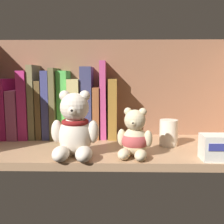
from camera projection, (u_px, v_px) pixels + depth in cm
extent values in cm
cube|color=#A87F5B|center=(112.00, 149.00, 75.43)|extent=(78.04, 30.09, 2.00)
cube|color=brown|center=(113.00, 91.00, 88.77)|extent=(80.44, 1.20, 33.52)
cube|color=#33389A|center=(3.00, 110.00, 86.41)|extent=(2.82, 14.79, 17.65)
cube|color=#A01A5A|center=(10.00, 108.00, 86.27)|extent=(1.88, 14.04, 18.96)
cube|color=#9A466E|center=(19.00, 113.00, 86.46)|extent=(3.08, 14.25, 15.33)
cube|color=#B4286B|center=(28.00, 104.00, 85.98)|extent=(2.75, 13.20, 21.38)
cube|color=olive|center=(36.00, 102.00, 85.81)|extent=(2.02, 12.05, 23.16)
cube|color=brown|center=(43.00, 109.00, 86.10)|extent=(1.74, 11.59, 18.31)
cube|color=#3B3D74|center=(49.00, 104.00, 85.84)|extent=(2.25, 11.84, 21.40)
cube|color=brown|center=(56.00, 103.00, 85.73)|extent=(1.73, 12.79, 22.23)
cube|color=#4DB94B|center=(64.00, 104.00, 85.73)|extent=(3.14, 9.57, 21.42)
cube|color=tan|center=(76.00, 108.00, 85.84)|extent=(3.60, 11.78, 18.84)
cube|color=#373960|center=(87.00, 102.00, 85.50)|extent=(3.54, 10.43, 22.67)
cube|color=brown|center=(97.00, 112.00, 85.87)|extent=(2.04, 10.48, 16.26)
cube|color=#B43F77|center=(104.00, 100.00, 85.26)|extent=(2.09, 9.61, 24.48)
cube|color=olive|center=(111.00, 108.00, 85.59)|extent=(2.69, 11.28, 18.93)
ellipsoid|color=beige|center=(75.00, 136.00, 66.00)|extent=(8.45, 7.75, 9.94)
sphere|color=beige|center=(75.00, 107.00, 64.51)|extent=(7.07, 7.07, 7.07)
sphere|color=beige|center=(65.00, 96.00, 64.71)|extent=(2.65, 2.65, 2.65)
sphere|color=beige|center=(85.00, 96.00, 64.54)|extent=(2.65, 2.65, 2.65)
sphere|color=beige|center=(73.00, 110.00, 62.09)|extent=(2.65, 2.65, 2.65)
sphere|color=black|center=(72.00, 110.00, 61.16)|extent=(0.93, 0.93, 0.93)
ellipsoid|color=beige|center=(61.00, 154.00, 61.86)|extent=(4.06, 6.67, 3.53)
ellipsoid|color=beige|center=(84.00, 154.00, 61.68)|extent=(4.06, 6.67, 3.53)
ellipsoid|color=beige|center=(57.00, 131.00, 65.49)|extent=(2.91, 2.91, 5.74)
ellipsoid|color=beige|center=(93.00, 132.00, 65.19)|extent=(2.91, 2.91, 5.74)
torus|color=maroon|center=(75.00, 122.00, 65.51)|extent=(6.78, 6.78, 1.27)
ellipsoid|color=beige|center=(135.00, 141.00, 65.76)|extent=(6.26, 5.75, 7.37)
sphere|color=beige|center=(135.00, 120.00, 64.67)|extent=(5.24, 5.24, 5.24)
sphere|color=beige|center=(128.00, 111.00, 65.20)|extent=(1.97, 1.97, 1.97)
sphere|color=beige|center=(143.00, 112.00, 64.28)|extent=(1.97, 1.97, 1.97)
sphere|color=beige|center=(134.00, 123.00, 62.93)|extent=(1.97, 1.97, 1.97)
sphere|color=black|center=(133.00, 123.00, 62.26)|extent=(0.69, 0.69, 0.69)
ellipsoid|color=beige|center=(124.00, 154.00, 63.24)|extent=(4.01, 5.46, 2.62)
ellipsoid|color=beige|center=(141.00, 155.00, 62.23)|extent=(4.01, 5.46, 2.62)
ellipsoid|color=beige|center=(122.00, 137.00, 66.11)|extent=(2.57, 2.57, 4.26)
ellipsoid|color=beige|center=(148.00, 139.00, 64.45)|extent=(2.57, 2.57, 4.26)
ellipsoid|color=#AE4343|center=(135.00, 141.00, 65.74)|extent=(6.78, 6.26, 5.16)
cylinder|color=silver|center=(169.00, 133.00, 75.64)|extent=(5.17, 5.17, 7.42)
cube|color=silver|center=(223.00, 147.00, 62.64)|extent=(10.26, 5.36, 6.07)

